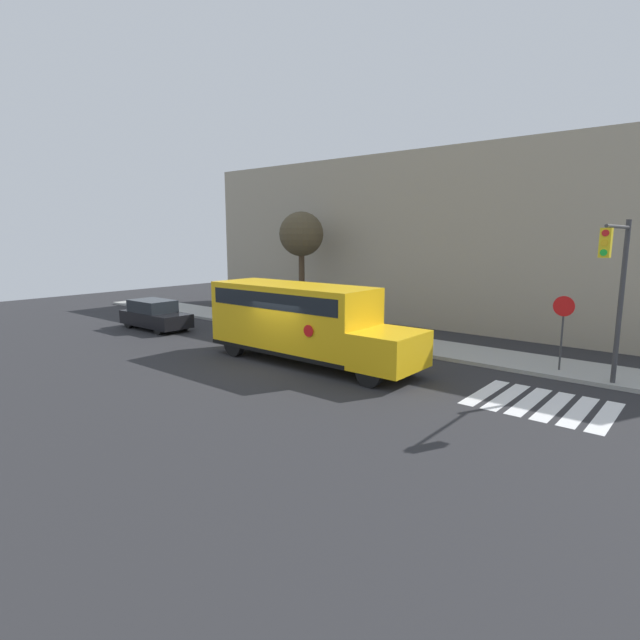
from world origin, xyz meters
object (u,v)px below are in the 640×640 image
at_px(parked_car, 155,315).
at_px(stop_sign, 563,322).
at_px(school_bus, 301,319).
at_px(traffic_light, 617,280).
at_px(tree_near_sidewalk, 301,235).

bearing_deg(parked_car, stop_sign, 13.02).
bearing_deg(school_bus, traffic_light, 16.20).
distance_m(school_bus, stop_sign, 9.78).
bearing_deg(stop_sign, school_bus, -150.89).
xyz_separation_m(parked_car, tree_near_sidewalk, (4.31, 7.23, 4.28)).
xyz_separation_m(parked_car, traffic_light, (21.32, 2.76, 2.94)).
relative_size(traffic_light, tree_near_sidewalk, 0.87).
distance_m(school_bus, tree_near_sidewalk, 10.52).
bearing_deg(stop_sign, traffic_light, -43.33).
distance_m(parked_car, tree_near_sidewalk, 9.44).
height_order(stop_sign, traffic_light, traffic_light).
xyz_separation_m(stop_sign, tree_near_sidewalk, (-15.17, 2.73, 3.11)).
bearing_deg(traffic_light, parked_car, -172.62).
distance_m(parked_car, stop_sign, 20.03).
bearing_deg(tree_near_sidewalk, school_bus, -48.51).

